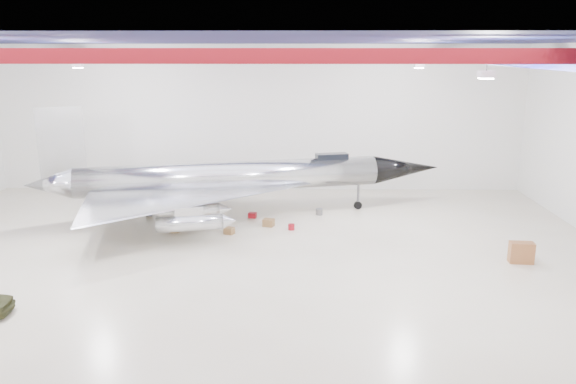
{
  "coord_description": "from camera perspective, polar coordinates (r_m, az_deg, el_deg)",
  "views": [
    {
      "loc": [
        2.96,
        -27.53,
        10.62
      ],
      "look_at": [
        2.44,
        2.0,
        3.08
      ],
      "focal_mm": 35.0,
      "sensor_mm": 36.0,
      "label": 1
    }
  ],
  "objects": [
    {
      "name": "floor",
      "position": [
        29.66,
        -4.82,
        -6.71
      ],
      "size": [
        40.0,
        40.0,
        0.0
      ],
      "primitive_type": "plane",
      "color": "#BEB097",
      "rests_on": "ground"
    },
    {
      "name": "wall_back",
      "position": [
        42.94,
        -2.98,
        7.46
      ],
      "size": [
        40.0,
        0.0,
        40.0
      ],
      "primitive_type": "plane",
      "rotation": [
        1.57,
        0.0,
        0.0
      ],
      "color": "silver",
      "rests_on": "floor"
    },
    {
      "name": "ceiling",
      "position": [
        27.69,
        -5.31,
        15.05
      ],
      "size": [
        40.0,
        40.0,
        0.0
      ],
      "primitive_type": "plane",
      "rotation": [
        3.14,
        0.0,
        0.0
      ],
      "color": "#0A0F38",
      "rests_on": "wall_back"
    },
    {
      "name": "ceiling_structure",
      "position": [
        27.69,
        -5.28,
        13.65
      ],
      "size": [
        39.5,
        29.5,
        1.08
      ],
      "color": "maroon",
      "rests_on": "ceiling"
    },
    {
      "name": "jet_aircraft",
      "position": [
        36.25,
        -5.9,
        1.15
      ],
      "size": [
        26.6,
        18.35,
        7.33
      ],
      "rotation": [
        0.0,
        0.0,
        0.22
      ],
      "color": "silver",
      "rests_on": "floor"
    },
    {
      "name": "desk",
      "position": [
        31.14,
        22.62,
        -5.7
      ],
      "size": [
        1.24,
        0.7,
        1.1
      ],
      "primitive_type": "cube",
      "rotation": [
        0.0,
        0.0,
        -0.09
      ],
      "color": "brown",
      "rests_on": "floor"
    },
    {
      "name": "crate_ply",
      "position": [
        34.23,
        -11.41,
        -3.72
      ],
      "size": [
        0.53,
        0.43,
        0.37
      ],
      "primitive_type": "cube",
      "rotation": [
        0.0,
        0.0,
        0.01
      ],
      "color": "olive",
      "rests_on": "floor"
    },
    {
      "name": "toolbox_red",
      "position": [
        36.45,
        -3.63,
        -2.36
      ],
      "size": [
        0.56,
        0.49,
        0.34
      ],
      "primitive_type": "cube",
      "rotation": [
        0.0,
        0.0,
        -0.21
      ],
      "color": "maroon",
      "rests_on": "floor"
    },
    {
      "name": "parts_bin",
      "position": [
        34.68,
        -1.99,
        -3.12
      ],
      "size": [
        0.77,
        0.69,
        0.45
      ],
      "primitive_type": "cube",
      "rotation": [
        0.0,
        0.0,
        -0.3
      ],
      "color": "olive",
      "rests_on": "floor"
    },
    {
      "name": "crate_small",
      "position": [
        37.85,
        -13.93,
        -2.17
      ],
      "size": [
        0.49,
        0.44,
        0.29
      ],
      "primitive_type": "cube",
      "rotation": [
        0.0,
        0.0,
        0.3
      ],
      "color": "#59595B",
      "rests_on": "floor"
    },
    {
      "name": "tool_chest",
      "position": [
        33.99,
        0.34,
        -3.57
      ],
      "size": [
        0.51,
        0.51,
        0.36
      ],
      "primitive_type": "cylinder",
      "rotation": [
        0.0,
        0.0,
        -0.38
      ],
      "color": "maroon",
      "rests_on": "floor"
    },
    {
      "name": "oil_barrel",
      "position": [
        33.42,
        -5.99,
        -3.93
      ],
      "size": [
        0.7,
        0.64,
        0.39
      ],
      "primitive_type": "cube",
      "rotation": [
        0.0,
        0.0,
        -0.43
      ],
      "color": "olive",
      "rests_on": "floor"
    },
    {
      "name": "spares_box",
      "position": [
        37.08,
        3.19,
        -2.02
      ],
      "size": [
        0.51,
        0.51,
        0.41
      ],
      "primitive_type": "cylinder",
      "rotation": [
        0.0,
        0.0,
        0.14
      ],
      "color": "#59595B",
      "rests_on": "floor"
    }
  ]
}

